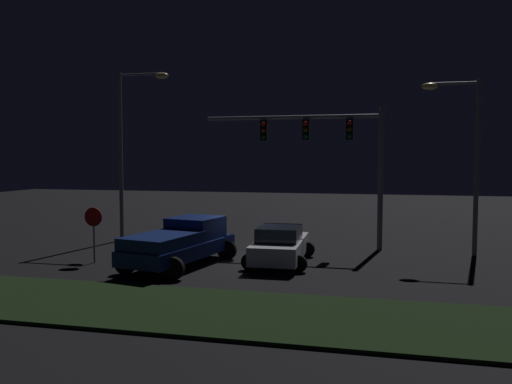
% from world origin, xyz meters
% --- Properties ---
extents(ground_plane, '(80.00, 80.00, 0.00)m').
position_xyz_m(ground_plane, '(0.00, 0.00, 0.00)').
color(ground_plane, black).
extents(grass_median, '(20.37, 4.16, 0.10)m').
position_xyz_m(grass_median, '(0.00, -7.58, 0.05)').
color(grass_median, black).
rests_on(grass_median, ground_plane).
extents(pickup_truck, '(3.61, 5.69, 1.80)m').
position_xyz_m(pickup_truck, '(-1.95, -2.07, 1.00)').
color(pickup_truck, navy).
rests_on(pickup_truck, ground_plane).
extents(car_sedan, '(2.56, 4.45, 1.51)m').
position_xyz_m(car_sedan, '(1.69, -0.77, 0.74)').
color(car_sedan, silver).
rests_on(car_sedan, ground_plane).
extents(traffic_signal_gantry, '(8.32, 0.56, 6.50)m').
position_xyz_m(traffic_signal_gantry, '(3.12, 3.21, 4.90)').
color(traffic_signal_gantry, slate).
rests_on(traffic_signal_gantry, ground_plane).
extents(street_lamp_left, '(2.73, 0.44, 8.48)m').
position_xyz_m(street_lamp_left, '(-6.69, 3.02, 5.32)').
color(street_lamp_left, slate).
rests_on(street_lamp_left, ground_plane).
extents(street_lamp_right, '(2.42, 0.44, 7.51)m').
position_xyz_m(street_lamp_right, '(9.02, 2.67, 4.77)').
color(street_lamp_right, slate).
rests_on(street_lamp_right, ground_plane).
extents(stop_sign, '(0.76, 0.08, 2.23)m').
position_xyz_m(stop_sign, '(-5.59, -2.36, 1.56)').
color(stop_sign, slate).
rests_on(stop_sign, ground_plane).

